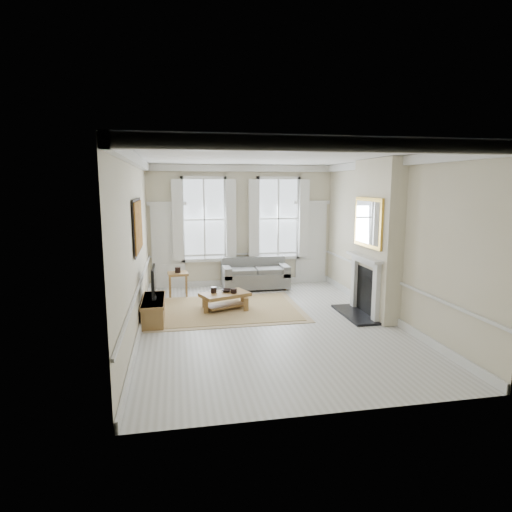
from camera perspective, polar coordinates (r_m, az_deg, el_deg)
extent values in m
plane|color=#B7B5AD|center=(8.98, 1.66, -9.01)|extent=(7.20, 7.20, 0.00)
plane|color=white|center=(8.54, 1.77, 13.19)|extent=(7.20, 7.20, 0.00)
plane|color=beige|center=(12.11, -1.95, 4.02)|extent=(5.20, 0.00, 5.20)
plane|color=beige|center=(8.43, -15.82, 1.31)|extent=(0.00, 7.20, 7.20)
plane|color=beige|center=(9.49, 17.24, 2.11)|extent=(0.00, 7.20, 7.20)
cube|color=silver|center=(12.00, -11.62, 1.14)|extent=(0.90, 0.08, 2.30)
cube|color=silver|center=(12.61, 7.35, 1.65)|extent=(0.90, 0.08, 2.30)
cube|color=orange|center=(8.69, -15.49, 3.87)|extent=(0.05, 1.66, 1.06)
cube|color=beige|center=(9.59, 15.76, 2.25)|extent=(0.35, 1.70, 3.38)
cube|color=black|center=(9.76, 13.06, -7.59)|extent=(0.55, 1.50, 0.05)
cube|color=silver|center=(9.21, 15.71, -5.16)|extent=(0.10, 0.18, 1.15)
cube|color=silver|center=(10.18, 12.97, -3.67)|extent=(0.10, 0.18, 1.15)
cube|color=silver|center=(9.53, 14.17, -0.16)|extent=(0.20, 1.45, 0.06)
cube|color=black|center=(9.72, 14.50, -4.50)|extent=(0.02, 0.92, 1.00)
cube|color=gold|center=(9.46, 14.69, 4.34)|extent=(0.06, 1.26, 1.06)
cube|color=#595957|center=(11.85, -0.09, -3.13)|extent=(1.80, 0.88, 0.41)
cube|color=#595957|center=(12.10, -0.39, -1.10)|extent=(1.80, 0.20, 0.44)
cube|color=#595957|center=(11.68, -3.95, -2.11)|extent=(0.20, 0.88, 0.30)
cube|color=#595957|center=(11.97, 3.67, -1.82)|extent=(0.20, 0.88, 0.30)
cylinder|color=brown|center=(11.48, -3.64, -4.71)|extent=(0.06, 0.06, 0.08)
cylinder|color=brown|center=(12.36, 3.20, -3.68)|extent=(0.06, 0.06, 0.08)
cube|color=brown|center=(11.24, -10.38, -2.34)|extent=(0.54, 0.54, 0.06)
cube|color=brown|center=(11.11, -11.35, -4.11)|extent=(0.05, 0.05, 0.55)
cube|color=brown|center=(11.11, -9.29, -4.05)|extent=(0.05, 0.05, 0.55)
cube|color=brown|center=(11.50, -11.33, -3.65)|extent=(0.05, 0.05, 0.55)
cube|color=brown|center=(11.50, -9.35, -3.59)|extent=(0.05, 0.05, 0.55)
cube|color=#947F4C|center=(9.96, -4.15, -7.09)|extent=(3.50, 2.60, 0.02)
cube|color=brown|center=(9.86, -4.17, -5.15)|extent=(1.22, 0.96, 0.08)
cube|color=brown|center=(9.68, -6.59, -6.71)|extent=(0.10, 0.10, 0.32)
cube|color=brown|center=(9.77, -1.47, -6.49)|extent=(0.10, 0.10, 0.32)
cube|color=brown|center=(10.08, -6.76, -6.05)|extent=(0.10, 0.10, 0.32)
cube|color=brown|center=(10.17, -1.85, -5.84)|extent=(0.10, 0.10, 0.32)
cylinder|color=black|center=(9.86, -5.66, -4.53)|extent=(0.14, 0.14, 0.14)
cylinder|color=black|center=(9.82, -2.98, -4.66)|extent=(0.14, 0.14, 0.10)
imported|color=black|center=(9.95, -3.96, -4.61)|extent=(0.31, 0.31, 0.06)
cube|color=brown|center=(9.34, -13.48, -7.00)|extent=(0.43, 1.34, 0.48)
cube|color=black|center=(9.27, -13.41, -5.49)|extent=(0.08, 0.30, 0.03)
cube|color=black|center=(9.18, -13.50, -3.14)|extent=(0.05, 0.90, 0.55)
cube|color=black|center=(9.18, -13.32, -3.13)|extent=(0.01, 0.83, 0.49)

